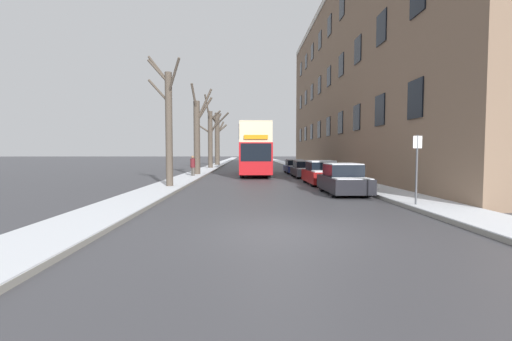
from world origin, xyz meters
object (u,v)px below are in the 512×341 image
at_px(bare_tree_left_0, 168,123).
at_px(parked_car_3, 295,167).
at_px(double_decker_bus, 254,147).
at_px(parked_car_2, 304,170).
at_px(bare_tree_left_3, 217,137).
at_px(bare_tree_left_1, 197,134).
at_px(pedestrian_left_sidewalk, 193,166).
at_px(street_sign_post, 417,167).
at_px(parked_car_0, 343,180).
at_px(bare_tree_left_2, 211,136).
at_px(parked_car_1, 321,173).

bearing_deg(bare_tree_left_0, parked_car_3, 57.06).
xyz_separation_m(double_decker_bus, parked_car_2, (4.01, -3.11, -1.85)).
relative_size(bare_tree_left_3, parked_car_3, 1.96).
distance_m(bare_tree_left_1, pedestrian_left_sidewalk, 3.37).
bearing_deg(street_sign_post, parked_car_2, 95.05).
relative_size(bare_tree_left_1, parked_car_0, 1.97).
distance_m(bare_tree_left_2, street_sign_post, 31.51).
bearing_deg(bare_tree_left_2, pedestrian_left_sidewalk, -89.82).
relative_size(parked_car_3, street_sign_post, 1.61).
height_order(bare_tree_left_1, bare_tree_left_2, bare_tree_left_2).
distance_m(bare_tree_left_3, double_decker_bus, 21.91).
height_order(parked_car_2, street_sign_post, street_sign_post).
bearing_deg(pedestrian_left_sidewalk, bare_tree_left_3, 138.57).
height_order(bare_tree_left_0, parked_car_1, bare_tree_left_0).
bearing_deg(bare_tree_left_2, bare_tree_left_3, 90.57).
bearing_deg(parked_car_0, pedestrian_left_sidewalk, 129.45).
height_order(bare_tree_left_0, parked_car_3, bare_tree_left_0).
bearing_deg(street_sign_post, parked_car_1, 98.35).
distance_m(bare_tree_left_0, parked_car_2, 12.73).
xyz_separation_m(bare_tree_left_0, bare_tree_left_1, (0.14, 10.33, -0.03)).
xyz_separation_m(bare_tree_left_2, parked_car_3, (9.04, -8.60, -3.34)).
relative_size(bare_tree_left_3, street_sign_post, 3.15).
distance_m(double_decker_bus, pedestrian_left_sidewalk, 6.18).
relative_size(parked_car_2, pedestrian_left_sidewalk, 2.48).
bearing_deg(bare_tree_left_3, bare_tree_left_2, -89.43).
bearing_deg(parked_car_3, bare_tree_left_0, -122.94).
relative_size(bare_tree_left_3, double_decker_bus, 0.75).
bearing_deg(pedestrian_left_sidewalk, bare_tree_left_1, 135.65).
bearing_deg(street_sign_post, pedestrian_left_sidewalk, 124.06).
relative_size(bare_tree_left_0, double_decker_bus, 0.70).
relative_size(bare_tree_left_3, parked_car_0, 2.13).
bearing_deg(street_sign_post, bare_tree_left_0, 145.73).
relative_size(bare_tree_left_0, parked_car_3, 1.82).
height_order(parked_car_1, parked_car_2, parked_car_1).
xyz_separation_m(parked_car_0, parked_car_1, (-0.00, 4.96, 0.01)).
height_order(parked_car_0, parked_car_2, parked_car_0).
bearing_deg(street_sign_post, bare_tree_left_1, 120.52).
distance_m(parked_car_0, parked_car_1, 4.96).
bearing_deg(pedestrian_left_sidewalk, parked_car_2, 49.57).
height_order(parked_car_2, pedestrian_left_sidewalk, pedestrian_left_sidewalk).
relative_size(bare_tree_left_2, street_sign_post, 3.32).
xyz_separation_m(bare_tree_left_0, parked_car_2, (9.04, 8.45, -3.00)).
bearing_deg(parked_car_2, bare_tree_left_1, 168.07).
bearing_deg(bare_tree_left_1, parked_car_2, -11.93).
height_order(bare_tree_left_2, street_sign_post, bare_tree_left_2).
relative_size(parked_car_0, pedestrian_left_sidewalk, 2.22).
bearing_deg(parked_car_2, street_sign_post, -84.95).
xyz_separation_m(parked_car_0, street_sign_post, (1.38, -4.41, 0.83)).
height_order(bare_tree_left_1, street_sign_post, bare_tree_left_1).
bearing_deg(bare_tree_left_0, double_decker_bus, 66.49).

